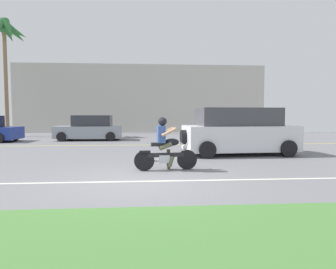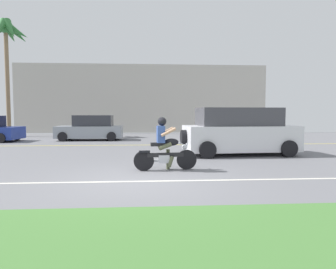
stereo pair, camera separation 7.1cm
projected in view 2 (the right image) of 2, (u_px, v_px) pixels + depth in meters
ground at (143, 162)px, 10.25m from camera, size 56.00×30.00×0.04m
grass_median at (131, 265)px, 3.18m from camera, size 56.00×3.80×0.06m
lane_line_near at (140, 181)px, 7.25m from camera, size 50.40×0.12×0.01m
lane_line_far at (144, 145)px, 15.75m from camera, size 50.40×0.12×0.01m
motorcyclist at (165, 148)px, 8.68m from camera, size 1.85×0.60×1.54m
suv_nearby at (239, 132)px, 12.06m from camera, size 4.65×2.36×1.88m
parked_car_1 at (91, 128)px, 18.74m from camera, size 4.00×1.91×1.55m
palm_tree_0 at (6, 37)px, 21.26m from camera, size 3.35×3.28×8.34m
building_far at (143, 100)px, 27.95m from camera, size 21.82×4.00×5.93m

